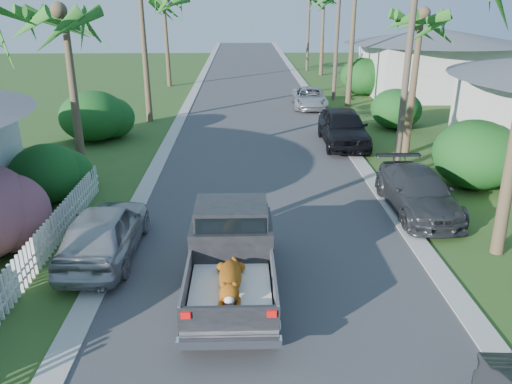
{
  "coord_description": "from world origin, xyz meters",
  "views": [
    {
      "loc": [
        -0.69,
        -6.25,
        6.59
      ],
      "look_at": [
        -0.33,
        7.04,
        1.4
      ],
      "focal_mm": 35.0,
      "sensor_mm": 36.0,
      "label": 1
    }
  ],
  "objects_px": {
    "palm_l_d": "(164,0)",
    "utility_pole_c": "(337,30)",
    "parked_car_rf": "(343,128)",
    "house_right_far": "(433,65)",
    "parked_car_rm": "(418,192)",
    "utility_pole_d": "(309,21)",
    "palm_l_b": "(63,12)",
    "pickup_truck": "(232,249)",
    "palm_r_b": "(421,15)",
    "parked_car_ln": "(104,232)",
    "utility_pole_b": "(409,54)",
    "parked_car_rd": "(309,98)"
  },
  "relations": [
    {
      "from": "palm_l_d",
      "to": "utility_pole_c",
      "type": "xyz_separation_m",
      "value": [
        12.1,
        -6.0,
        -1.84
      ]
    },
    {
      "from": "parked_car_rf",
      "to": "house_right_far",
      "type": "relative_size",
      "value": 0.56
    },
    {
      "from": "parked_car_rm",
      "to": "utility_pole_d",
      "type": "xyz_separation_m",
      "value": [
        0.6,
        34.27,
        3.93
      ]
    },
    {
      "from": "palm_l_b",
      "to": "utility_pole_d",
      "type": "relative_size",
      "value": 0.82
    },
    {
      "from": "parked_car_rm",
      "to": "house_right_far",
      "type": "distance_m",
      "value": 22.77
    },
    {
      "from": "pickup_truck",
      "to": "utility_pole_c",
      "type": "bearing_deg",
      "value": 74.44
    },
    {
      "from": "palm_l_b",
      "to": "palm_r_b",
      "type": "height_order",
      "value": "palm_l_b"
    },
    {
      "from": "pickup_truck",
      "to": "parked_car_ln",
      "type": "distance_m",
      "value": 3.8
    },
    {
      "from": "utility_pole_b",
      "to": "palm_l_b",
      "type": "bearing_deg",
      "value": -175.39
    },
    {
      "from": "parked_car_rf",
      "to": "palm_l_d",
      "type": "height_order",
      "value": "palm_l_d"
    },
    {
      "from": "palm_l_d",
      "to": "utility_pole_b",
      "type": "relative_size",
      "value": 0.86
    },
    {
      "from": "palm_r_b",
      "to": "utility_pole_b",
      "type": "xyz_separation_m",
      "value": [
        -1.0,
        -2.0,
        -1.35
      ]
    },
    {
      "from": "parked_car_rd",
      "to": "utility_pole_d",
      "type": "height_order",
      "value": "utility_pole_d"
    },
    {
      "from": "parked_car_rd",
      "to": "utility_pole_d",
      "type": "distance_m",
      "value": 18.05
    },
    {
      "from": "utility_pole_c",
      "to": "utility_pole_d",
      "type": "xyz_separation_m",
      "value": [
        0.0,
        15.0,
        0.0
      ]
    },
    {
      "from": "parked_car_rd",
      "to": "utility_pole_d",
      "type": "xyz_separation_m",
      "value": [
        2.0,
        17.49,
        3.98
      ]
    },
    {
      "from": "parked_car_rf",
      "to": "utility_pole_d",
      "type": "relative_size",
      "value": 0.56
    },
    {
      "from": "pickup_truck",
      "to": "palm_r_b",
      "type": "xyz_separation_m",
      "value": [
        7.59,
        10.66,
        4.94
      ]
    },
    {
      "from": "house_right_far",
      "to": "utility_pole_b",
      "type": "relative_size",
      "value": 1.0
    },
    {
      "from": "parked_car_rd",
      "to": "utility_pole_c",
      "type": "height_order",
      "value": "utility_pole_c"
    },
    {
      "from": "parked_car_rd",
      "to": "palm_r_b",
      "type": "xyz_separation_m",
      "value": [
        3.0,
        -10.51,
        5.33
      ]
    },
    {
      "from": "parked_car_rd",
      "to": "palm_r_b",
      "type": "relative_size",
      "value": 0.62
    },
    {
      "from": "pickup_truck",
      "to": "palm_l_b",
      "type": "height_order",
      "value": "palm_l_b"
    },
    {
      "from": "parked_car_rd",
      "to": "parked_car_rf",
      "type": "bearing_deg",
      "value": -84.36
    },
    {
      "from": "pickup_truck",
      "to": "house_right_far",
      "type": "height_order",
      "value": "house_right_far"
    },
    {
      "from": "pickup_truck",
      "to": "parked_car_rd",
      "type": "bearing_deg",
      "value": 77.78
    },
    {
      "from": "parked_car_rd",
      "to": "utility_pole_b",
      "type": "distance_m",
      "value": 13.28
    },
    {
      "from": "parked_car_rf",
      "to": "utility_pole_c",
      "type": "xyz_separation_m",
      "value": [
        1.51,
        11.25,
        3.75
      ]
    },
    {
      "from": "utility_pole_b",
      "to": "house_right_far",
      "type": "bearing_deg",
      "value": 66.48
    },
    {
      "from": "parked_car_rm",
      "to": "pickup_truck",
      "type": "bearing_deg",
      "value": -144.68
    },
    {
      "from": "utility_pole_c",
      "to": "pickup_truck",
      "type": "bearing_deg",
      "value": -105.56
    },
    {
      "from": "parked_car_rd",
      "to": "palm_l_d",
      "type": "height_order",
      "value": "palm_l_d"
    },
    {
      "from": "palm_l_b",
      "to": "palm_l_d",
      "type": "bearing_deg",
      "value": 89.22
    },
    {
      "from": "parked_car_rm",
      "to": "palm_r_b",
      "type": "height_order",
      "value": "palm_r_b"
    },
    {
      "from": "parked_car_rm",
      "to": "utility_pole_c",
      "type": "bearing_deg",
      "value": 87.25
    },
    {
      "from": "parked_car_rf",
      "to": "utility_pole_d",
      "type": "distance_m",
      "value": 26.56
    },
    {
      "from": "palm_l_b",
      "to": "utility_pole_c",
      "type": "distance_m",
      "value": 20.3
    },
    {
      "from": "parked_car_rm",
      "to": "house_right_far",
      "type": "bearing_deg",
      "value": 68.42
    },
    {
      "from": "parked_car_rd",
      "to": "palm_l_b",
      "type": "distance_m",
      "value": 17.93
    },
    {
      "from": "utility_pole_c",
      "to": "palm_l_d",
      "type": "bearing_deg",
      "value": 153.62
    },
    {
      "from": "utility_pole_b",
      "to": "parked_car_rm",
      "type": "bearing_deg",
      "value": -98.01
    },
    {
      "from": "parked_car_ln",
      "to": "house_right_far",
      "type": "xyz_separation_m",
      "value": [
        17.43,
        24.09,
        1.38
      ]
    },
    {
      "from": "parked_car_rd",
      "to": "parked_car_ln",
      "type": "distance_m",
      "value": 21.18
    },
    {
      "from": "parked_car_rf",
      "to": "utility_pole_d",
      "type": "bearing_deg",
      "value": 87.75
    },
    {
      "from": "parked_car_rm",
      "to": "utility_pole_d",
      "type": "distance_m",
      "value": 34.49
    },
    {
      "from": "parked_car_rm",
      "to": "parked_car_rd",
      "type": "distance_m",
      "value": 16.84
    },
    {
      "from": "palm_l_d",
      "to": "utility_pole_c",
      "type": "distance_m",
      "value": 13.63
    },
    {
      "from": "palm_l_b",
      "to": "palm_r_b",
      "type": "distance_m",
      "value": 13.73
    },
    {
      "from": "house_right_far",
      "to": "utility_pole_b",
      "type": "distance_m",
      "value": 18.71
    },
    {
      "from": "parked_car_rm",
      "to": "parked_car_ln",
      "type": "distance_m",
      "value": 9.84
    }
  ]
}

